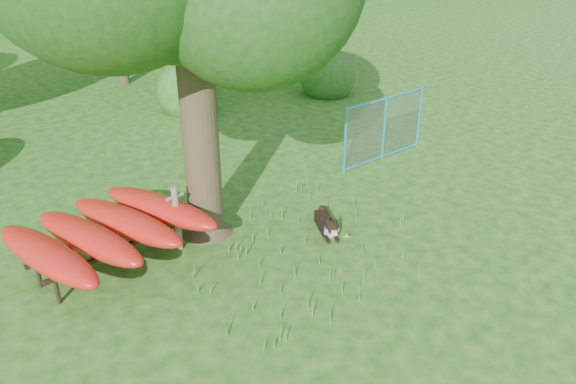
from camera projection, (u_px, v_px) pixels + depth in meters
ground at (320, 276)px, 9.19m from camera, size 80.00×80.00×0.00m
wooden_post at (177, 217)px, 9.65m from camera, size 0.34×0.13×1.23m
kayak_rack at (108, 230)px, 9.19m from camera, size 3.45×3.08×0.90m
husky_dog at (327, 225)px, 10.37m from camera, size 0.59×1.00×0.48m
fence_section at (384, 128)px, 13.26m from camera, size 2.63×0.25×2.56m
wildflower_clump at (346, 237)px, 9.97m from camera, size 0.10×0.08×0.22m
shrub_right at (327, 94)px, 18.38m from camera, size 1.80×1.80×1.80m
shrub_mid at (189, 111)px, 16.82m from camera, size 1.80×1.80×1.80m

